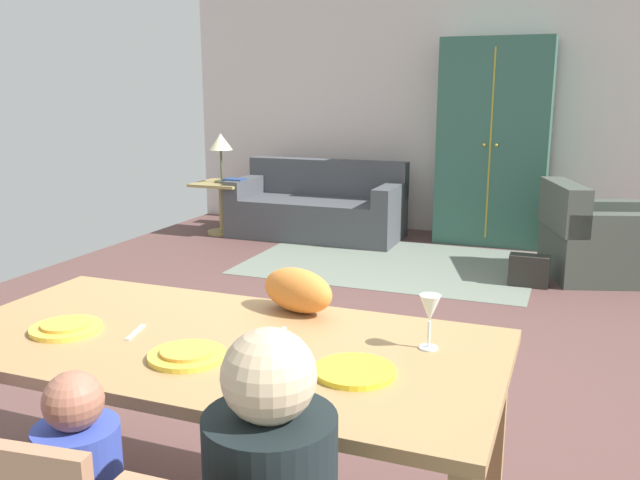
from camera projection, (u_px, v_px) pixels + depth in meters
ground_plane at (370, 329)px, 4.60m from camera, size 6.45×6.63×0.02m
back_wall at (461, 112)px, 7.36m from camera, size 6.45×0.10×2.70m
dining_table at (216, 357)px, 2.33m from camera, size 1.96×0.95×0.76m
plate_near_man at (66, 328)px, 2.39m from camera, size 0.25×0.25×0.02m
pizza_near_man at (66, 324)px, 2.38m from camera, size 0.17×0.17×0.01m
plate_near_child at (187, 356)px, 2.14m from camera, size 0.25×0.25×0.02m
pizza_near_child at (187, 351)px, 2.14m from camera, size 0.17×0.17×0.01m
plate_near_woman at (355, 371)px, 2.03m from camera, size 0.25×0.25×0.02m
wine_glass at (430, 311)px, 2.20m from camera, size 0.07×0.07×0.19m
fork at (136, 332)px, 2.37m from camera, size 0.05×0.15×0.01m
knife at (274, 335)px, 2.34m from camera, size 0.02×0.17×0.01m
cat at (298, 290)px, 2.58m from camera, size 0.35×0.26×0.17m
area_rug at (390, 263)px, 6.29m from camera, size 2.60×1.80×0.01m
couch at (318, 209)px, 7.37m from camera, size 1.85×0.86×0.82m
armchair at (595, 241)px, 5.76m from camera, size 1.08×1.07×0.82m
armoire at (494, 143)px, 6.93m from camera, size 1.10×0.59×2.10m
side_table at (222, 200)px, 7.49m from camera, size 0.56×0.56×0.58m
table_lamp at (221, 144)px, 7.35m from camera, size 0.26×0.26×0.54m
book_lower at (235, 182)px, 7.34m from camera, size 0.22×0.16×0.03m
book_upper at (235, 180)px, 7.33m from camera, size 0.22×0.16×0.03m
handbag at (529, 270)px, 5.54m from camera, size 0.32×0.16×0.26m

